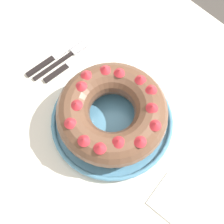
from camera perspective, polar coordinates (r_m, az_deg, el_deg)
The scene contains 8 objects.
ground_plane at distance 1.47m, azimuth -0.99°, elevation -13.48°, with size 8.00×8.00×0.00m, color #4C4742.
dining_table at distance 0.83m, azimuth -1.72°, elevation -4.85°, with size 1.36×1.10×0.75m.
serving_dish at distance 0.74m, azimuth -0.00°, elevation -1.78°, with size 0.34×0.34×0.02m.
bundt_cake at distance 0.69m, azimuth 0.00°, elevation 0.03°, with size 0.30×0.30×0.10m.
fork at distance 0.87m, azimuth -10.17°, elevation 11.53°, with size 0.02×0.21×0.01m.
serving_knife at distance 0.87m, azimuth -12.86°, elevation 11.30°, with size 0.02×0.22×0.01m.
cake_knife at distance 0.85m, azimuth -9.89°, elevation 9.84°, with size 0.02×0.19×0.01m.
napkin at distance 0.72m, azimuth 14.69°, elevation -19.05°, with size 0.14×0.10×0.00m, color white.
Camera 1 is at (0.22, -0.16, 1.45)m, focal length 42.00 mm.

